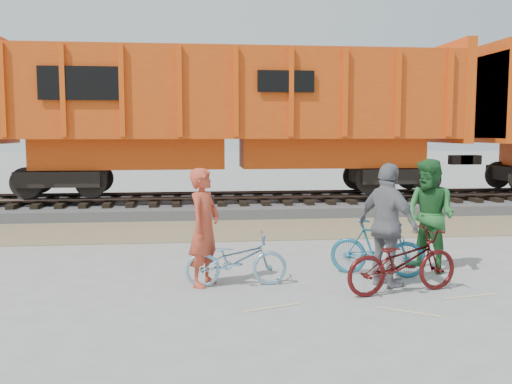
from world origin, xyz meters
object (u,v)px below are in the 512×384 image
at_px(bicycle_blue, 236,260).
at_px(bicycle_teal, 377,248).
at_px(hopper_car_center, 232,113).
at_px(person_man, 430,216).
at_px(person_solo, 204,227).
at_px(person_woman, 388,225).
at_px(bicycle_maroon, 402,261).

relative_size(bicycle_blue, bicycle_teal, 1.01).
xyz_separation_m(hopper_car_center, person_man, (2.90, -8.04, -2.02)).
bearing_deg(bicycle_blue, hopper_car_center, -5.30).
height_order(hopper_car_center, bicycle_blue, hopper_car_center).
relative_size(bicycle_teal, person_solo, 0.85).
xyz_separation_m(hopper_car_center, person_woman, (1.84, -8.90, -2.02)).
bearing_deg(hopper_car_center, bicycle_teal, -77.01).
bearing_deg(bicycle_maroon, person_woman, 1.30).
bearing_deg(person_man, person_solo, -114.02).
height_order(hopper_car_center, person_solo, hopper_car_center).
relative_size(bicycle_teal, person_man, 0.81).
height_order(person_solo, person_man, person_man).
xyz_separation_m(bicycle_teal, person_solo, (-2.94, -0.28, 0.46)).
distance_m(hopper_car_center, person_man, 8.78).
distance_m(bicycle_maroon, person_woman, 0.64).
bearing_deg(bicycle_teal, person_woman, -160.01).
bearing_deg(bicycle_teal, person_man, -53.40).
bearing_deg(person_woman, bicycle_blue, 54.34).
bearing_deg(bicycle_teal, hopper_car_center, 38.29).
bearing_deg(person_solo, bicycle_maroon, -76.05).
bearing_deg(person_woman, person_man, -79.85).
bearing_deg(bicycle_teal, person_solo, 120.76).
height_order(bicycle_blue, person_man, person_man).
xyz_separation_m(bicycle_teal, bicycle_maroon, (0.04, -1.06, 0.01)).
bearing_deg(person_man, bicycle_blue, -111.39).
relative_size(hopper_car_center, bicycle_maroon, 7.48).
xyz_separation_m(bicycle_teal, person_woman, (-0.06, -0.66, 0.50)).
distance_m(bicycle_blue, bicycle_maroon, 2.57).
distance_m(bicycle_teal, person_man, 1.14).
xyz_separation_m(bicycle_blue, person_woman, (2.38, -0.28, 0.56)).
relative_size(hopper_car_center, person_solo, 7.44).
bearing_deg(person_solo, person_woman, -68.90).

